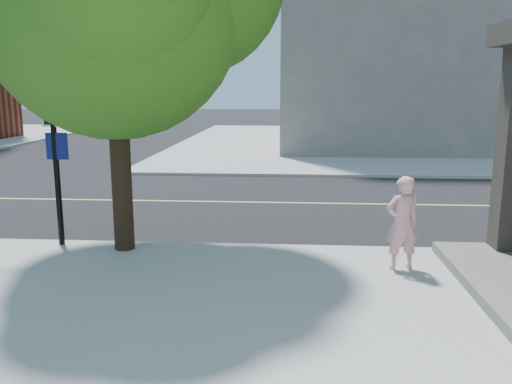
{
  "coord_description": "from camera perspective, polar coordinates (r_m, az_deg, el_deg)",
  "views": [
    {
      "loc": [
        5.6,
        -10.5,
        3.31
      ],
      "look_at": [
        4.9,
        -0.42,
        1.3
      ],
      "focal_mm": 37.1,
      "sensor_mm": 36.0,
      "label": 1
    }
  ],
  "objects": [
    {
      "name": "road_ew",
      "position": [
        16.35,
        -16.15,
        -0.85
      ],
      "size": [
        140.0,
        9.0,
        0.01
      ],
      "primitive_type": "cube",
      "color": "black",
      "rests_on": "ground"
    },
    {
      "name": "ground",
      "position": [
        12.36,
        -23.26,
        -5.23
      ],
      "size": [
        140.0,
        140.0,
        0.0
      ],
      "primitive_type": "plane",
      "color": "black",
      "rests_on": "ground"
    },
    {
      "name": "sidewalk_ne",
      "position": [
        33.12,
        17.83,
        5.09
      ],
      "size": [
        29.0,
        25.0,
        0.12
      ],
      "primitive_type": "cube",
      "color": "#A1A1A1",
      "rests_on": "ground"
    },
    {
      "name": "filler_ne",
      "position": [
        33.79,
        19.23,
        17.13
      ],
      "size": [
        18.0,
        16.0,
        14.0
      ],
      "primitive_type": "cube",
      "color": "slate",
      "rests_on": "sidewalk_ne"
    },
    {
      "name": "man_on_phone",
      "position": [
        9.65,
        15.48,
        -3.25
      ],
      "size": [
        0.69,
        0.53,
        1.68
      ],
      "primitive_type": "imported",
      "rotation": [
        0.0,
        0.0,
        3.37
      ],
      "color": "#E8A3A5",
      "rests_on": "sidewalk_se"
    }
  ]
}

